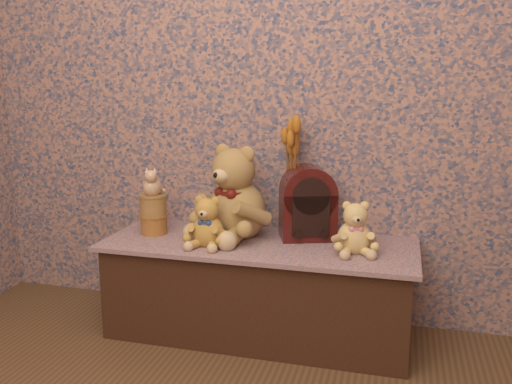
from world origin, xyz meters
TOP-DOWN VIEW (x-y plane):
  - display_shelf at (0.00, 1.24)m, footprint 1.40×0.55m
  - teddy_large at (-0.13, 1.31)m, footprint 0.51×0.54m
  - teddy_medium at (-0.20, 1.13)m, footprint 0.19×0.23m
  - teddy_small at (0.43, 1.20)m, footprint 0.24×0.27m
  - cathedral_radio at (0.20, 1.36)m, footprint 0.29×0.25m
  - ceramic_vase at (0.12, 1.39)m, footprint 0.12×0.12m
  - dried_stalks at (0.12, 1.39)m, footprint 0.24×0.24m
  - biscuit_tin_lower at (-0.52, 1.24)m, footprint 0.13×0.13m
  - biscuit_tin_upper at (-0.52, 1.24)m, footprint 0.14×0.14m
  - cat_figurine at (-0.52, 1.24)m, footprint 0.13×0.14m

SIDE VIEW (x-z plane):
  - display_shelf at x=0.00m, z-range 0.00..0.44m
  - biscuit_tin_lower at x=-0.52m, z-range 0.44..0.53m
  - ceramic_vase at x=0.12m, z-range 0.44..0.64m
  - teddy_medium at x=-0.20m, z-range 0.44..0.68m
  - teddy_small at x=0.43m, z-range 0.44..0.68m
  - biscuit_tin_upper at x=-0.52m, z-range 0.53..0.63m
  - cathedral_radio at x=0.20m, z-range 0.44..0.78m
  - teddy_large at x=-0.13m, z-range 0.44..0.90m
  - cat_figurine at x=-0.52m, z-range 0.63..0.77m
  - dried_stalks at x=0.12m, z-range 0.64..1.04m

